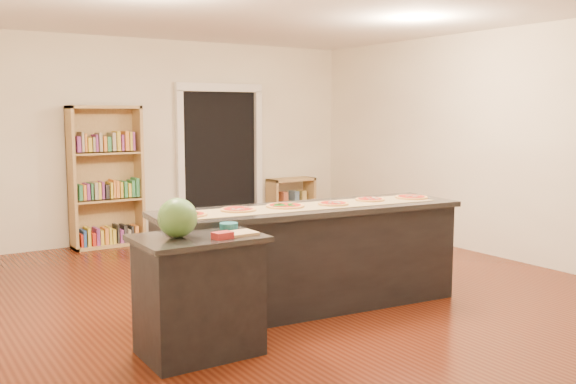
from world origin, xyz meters
TOP-DOWN VIEW (x-y plane):
  - room at (0.00, 0.00)m, footprint 6.00×7.00m
  - doorway at (0.90, 3.46)m, footprint 1.40×0.09m
  - kitchen_island at (-0.16, -0.42)m, footprint 2.87×0.78m
  - side_counter at (-1.50, -0.90)m, footprint 0.91×0.66m
  - bookshelf at (-0.88, 3.28)m, footprint 0.94×0.33m
  - low_shelf at (2.06, 3.29)m, footprint 0.75×0.32m
  - waste_bin at (-0.02, 3.18)m, footprint 0.25×0.25m
  - kraft_paper at (-0.16, -0.42)m, footprint 2.52×0.70m
  - watermelon at (-1.65, -0.88)m, footprint 0.29×0.29m
  - cutting_board at (-1.25, -1.03)m, footprint 0.29×0.20m
  - package_red at (-1.40, -1.10)m, footprint 0.15×0.11m
  - package_teal at (-1.20, -0.82)m, footprint 0.14×0.14m
  - pizza_a at (-1.31, -0.33)m, footprint 0.27×0.27m
  - pizza_b at (-0.84, -0.31)m, footprint 0.30×0.30m
  - pizza_c at (-0.39, -0.35)m, footprint 0.33×0.33m
  - pizza_d at (0.06, -0.47)m, footprint 0.30×0.30m
  - pizza_e at (0.53, -0.44)m, footprint 0.28×0.28m
  - pizza_f at (0.98, -0.54)m, footprint 0.32×0.32m

SIDE VIEW (x-z plane):
  - waste_bin at x=-0.02m, z-range 0.00..0.37m
  - low_shelf at x=2.06m, z-range 0.00..0.75m
  - side_counter at x=-1.50m, z-range 0.00..0.90m
  - kitchen_island at x=-0.16m, z-range 0.00..0.95m
  - cutting_board at x=-1.25m, z-range 0.90..0.92m
  - package_red at x=-1.40m, z-range 0.90..0.95m
  - package_teal at x=-1.20m, z-range 0.90..0.95m
  - bookshelf at x=-0.88m, z-range 0.00..1.88m
  - kraft_paper at x=-0.16m, z-range 0.95..0.95m
  - pizza_a at x=-1.31m, z-range 0.95..0.97m
  - pizza_d at x=0.06m, z-range 0.95..0.97m
  - pizza_f at x=0.98m, z-range 0.95..0.97m
  - pizza_b at x=-0.84m, z-range 0.95..0.97m
  - pizza_c at x=-0.39m, z-range 0.95..0.97m
  - pizza_e at x=0.53m, z-range 0.95..0.97m
  - watermelon at x=-1.65m, z-range 0.90..1.18m
  - doorway at x=0.90m, z-range 0.10..2.31m
  - room at x=0.00m, z-range 0.00..2.80m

